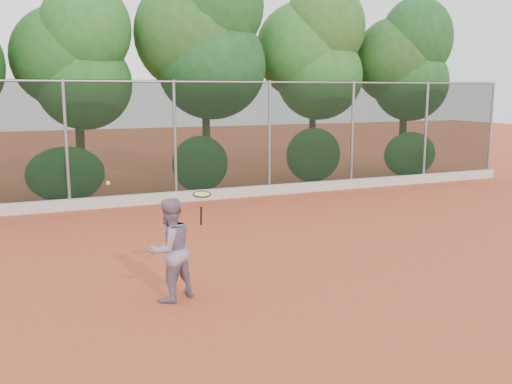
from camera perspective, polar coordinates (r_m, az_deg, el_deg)
name	(u,v)px	position (r m, az deg, el deg)	size (l,w,h in m)	color
ground	(277,268)	(10.54, 2.14, -7.59)	(80.00, 80.00, 0.00)	#B14629
concrete_curb	(178,197)	(16.75, -7.80, -0.47)	(24.00, 0.20, 0.30)	beige
tennis_player	(170,250)	(8.87, -8.64, -5.72)	(0.78, 0.61, 1.61)	gray
chainlink_fence	(175,138)	(16.70, -8.11, 5.41)	(24.09, 0.09, 3.50)	black
foliage_backdrop	(139,51)	(18.48, -11.63, 13.64)	(23.70, 3.63, 7.55)	#422A19
tennis_racket	(202,197)	(8.71, -5.44, -0.48)	(0.33, 0.33, 0.53)	black
tennis_ball_in_flight	(108,183)	(8.88, -14.57, 0.87)	(0.06, 0.06, 0.06)	#C1EA35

